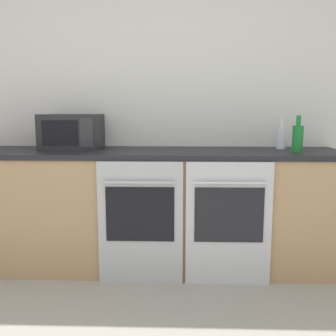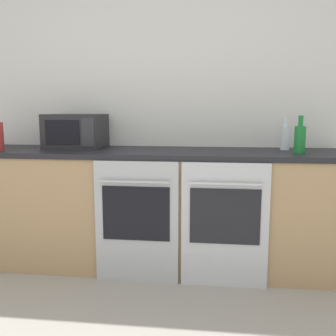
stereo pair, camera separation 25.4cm
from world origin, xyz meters
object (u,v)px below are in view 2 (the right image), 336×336
at_px(oven_right, 225,225).
at_px(microwave, 76,131).
at_px(bottle_green, 300,139).
at_px(oven_left, 136,222).
at_px(bottle_clear, 285,137).

distance_m(oven_right, microwave, 1.44).
bearing_deg(bottle_green, microwave, 173.60).
xyz_separation_m(oven_left, oven_right, (0.62, 0.00, 0.00)).
bearing_deg(bottle_green, oven_left, -167.12).
xyz_separation_m(oven_left, bottle_green, (1.15, 0.26, 0.58)).
bearing_deg(bottle_clear, bottle_green, -75.49).
relative_size(oven_left, bottle_clear, 3.51).
relative_size(oven_right, bottle_green, 3.26).
relative_size(microwave, bottle_green, 1.69).
height_order(oven_right, bottle_clear, bottle_clear).
relative_size(oven_right, bottle_clear, 3.51).
xyz_separation_m(oven_left, microwave, (-0.59, 0.46, 0.61)).
xyz_separation_m(oven_right, microwave, (-1.21, 0.46, 0.61)).
relative_size(bottle_green, bottle_clear, 1.07).
distance_m(oven_right, bottle_green, 0.83).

